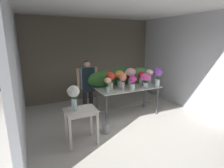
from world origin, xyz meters
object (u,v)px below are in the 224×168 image
Objects in this scene: vase_magenta_lilies at (133,82)px; vase_white_roses_tall at (73,95)px; vase_coral_roses at (123,79)px; vase_violet_peonies at (158,75)px; vase_scarlet_tulips at (111,79)px; vase_peach_freesia at (108,83)px; vase_ivory_carnations at (149,74)px; watering_can at (106,128)px; display_table_glass at (128,92)px; side_table_white at (81,115)px; vase_fuchsia_anemones at (146,78)px; vase_sunset_stock at (119,76)px; vase_crimson_hydrangea at (141,77)px; florist at (87,82)px; vase_blush_dahlias at (130,74)px.

vase_white_roses_tall is (-1.73, -0.54, 0.03)m from vase_magenta_lilies.
vase_violet_peonies is at bearing -6.77° from vase_coral_roses.
vase_peach_freesia is at bearing -130.85° from vase_scarlet_tulips.
vase_ivory_carnations is 1.25× the size of watering_can.
vase_peach_freesia reaches higher than watering_can.
display_table_glass is 2.39× the size of side_table_white.
vase_coral_roses is 0.48m from vase_peach_freesia.
vase_fuchsia_anemones is (0.42, -0.26, 0.41)m from display_table_glass.
vase_magenta_lilies is at bearing -97.04° from display_table_glass.
vase_ivory_carnations is 1.05m from vase_sunset_stock.
vase_crimson_hydrangea is (0.74, 0.23, -0.03)m from vase_coral_roses.
display_table_glass is at bearing 158.20° from vase_violet_peonies.
vase_coral_roses is (-0.27, -0.19, 0.43)m from display_table_glass.
vase_coral_roses is (0.29, -0.16, -0.00)m from vase_scarlet_tulips.
florist is 4.54× the size of watering_can.
vase_scarlet_tulips is at bearing -56.42° from florist.
vase_magenta_lilies is at bearing -27.39° from vase_scarlet_tulips.
florist is 0.81m from vase_scarlet_tulips.
vase_ivory_carnations is at bearing 21.34° from side_table_white.
vase_violet_peonies reaches higher than vase_magenta_lilies.
vase_scarlet_tulips reaches higher than vase_crimson_hydrangea.
vase_white_roses_tall is (-1.89, -0.93, -0.09)m from vase_blush_dahlias.
side_table_white is (-1.63, -0.84, -0.07)m from display_table_glass.
vase_blush_dahlias is at bearing 148.87° from vase_violet_peonies.
vase_sunset_stock is (-0.35, 0.02, -0.03)m from vase_blush_dahlias.
vase_scarlet_tulips is at bearing 152.61° from vase_magenta_lilies.
vase_peach_freesia is 1.12m from watering_can.
vase_fuchsia_anemones is at bearing 15.00° from vase_white_roses_tall.
display_table_glass is 0.54m from vase_coral_roses.
watering_can is (-1.46, -0.72, -0.99)m from vase_crimson_hydrangea.
watering_can is at bearing -118.73° from vase_peach_freesia.
watering_can is (0.01, -1.31, -0.86)m from florist.
vase_magenta_lilies is (0.52, -0.27, -0.06)m from vase_scarlet_tulips.
display_table_glass is at bearing 35.35° from vase_coral_roses.
side_table_white is 2.18m from vase_fuchsia_anemones.
vase_violet_peonies is 0.49m from vase_crimson_hydrangea.
vase_violet_peonies is (0.66, -0.40, -0.01)m from vase_blush_dahlias.
florist is at bearing 164.64° from vase_ivory_carnations.
side_table_white is at bearing -152.28° from vase_blush_dahlias.
vase_blush_dahlias is at bearing 9.67° from vase_scarlet_tulips.
florist reaches higher than vase_blush_dahlias.
vase_ivory_carnations is (1.40, 0.16, -0.01)m from vase_scarlet_tulips.
vase_scarlet_tulips reaches higher than vase_peach_freesia.
vase_peach_freesia is (0.89, 0.60, 0.47)m from side_table_white.
vase_ivory_carnations is at bearing -15.36° from florist.
display_table_glass is at bearing 148.29° from vase_fuchsia_anemones.
vase_white_roses_tall reaches higher than vase_fuchsia_anemones.
vase_peach_freesia is at bearing -159.55° from vase_blush_dahlias.
vase_white_roses_tall is (-1.02, -0.60, -0.00)m from vase_peach_freesia.
vase_scarlet_tulips reaches higher than vase_fuchsia_anemones.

